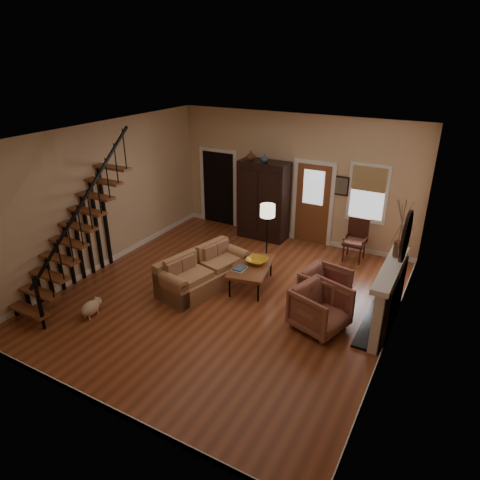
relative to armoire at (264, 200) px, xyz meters
The scene contains 15 objects.
room 1.49m from the armoire, 78.37° to the right, with size 7.00×7.33×3.30m.
staircase 4.94m from the armoire, 115.05° to the right, with size 0.94×2.80×3.20m, color brown, non-canonical shape.
fireplace 4.67m from the armoire, 34.69° to the right, with size 0.33×1.95×2.30m.
armoire is the anchor object (origin of this frame).
vase_a 1.23m from the armoire, 164.05° to the right, with size 0.24×0.24×0.25m, color #4C2619.
vase_b 1.16m from the armoire, 63.43° to the right, with size 0.20×0.20×0.21m, color #334C60.
sofa 3.11m from the armoire, 88.64° to the right, with size 0.88×2.04×0.76m, color #AB784E, non-canonical shape.
coffee_table 2.81m from the armoire, 69.35° to the right, with size 0.76×1.30×0.50m, color brown, non-canonical shape.
bowl 2.62m from the armoire, 67.13° to the right, with size 0.45×0.45×0.11m, color orange.
books 2.99m from the armoire, 73.60° to the right, with size 0.24×0.33×0.06m, color beige, non-canonical shape.
armchair_left 4.33m from the armoire, 49.92° to the right, with size 0.88×0.90×0.82m, color maroon.
armchair_right 3.63m from the armoire, 43.82° to the right, with size 0.82×0.84×0.77m, color maroon.
floor_lamp 1.65m from the armoire, 61.05° to the right, with size 0.34×0.34×1.50m, color black, non-canonical shape.
side_chair 2.61m from the armoire, ahead, with size 0.54×0.54×1.02m, color #391B12, non-canonical shape.
dog 5.26m from the armoire, 103.54° to the right, with size 0.27×0.45×0.33m, color beige, non-canonical shape.
Camera 1 is at (3.94, -6.57, 4.72)m, focal length 32.00 mm.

